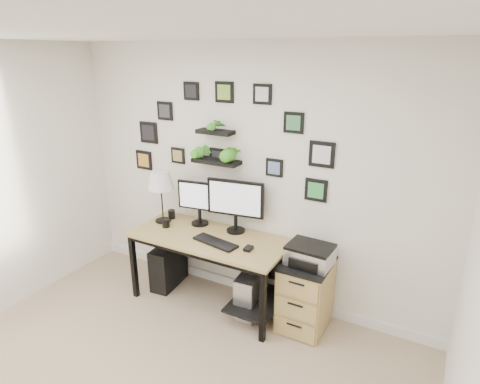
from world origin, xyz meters
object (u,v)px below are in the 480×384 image
Objects in this scene: monitor_left at (199,200)px; mug at (166,223)px; table_lamp at (161,182)px; pc_tower_black at (169,265)px; file_cabinet at (305,295)px; printer at (310,255)px; pc_tower_grey at (251,292)px; desk at (214,247)px; monitor_right at (235,202)px.

monitor_left is 0.42m from mug.
table_lamp is 0.97m from pc_tower_black.
file_cabinet is (1.59, 0.03, 0.10)m from pc_tower_black.
printer is at bearing -4.32° from pc_tower_black.
table_lamp is 1.22× the size of pc_tower_grey.
pc_tower_black is 1.59m from file_cabinet.
desk is at bearing -176.44° from printer.
monitor_right reaches higher than mug.
file_cabinet is at bearing -4.42° from pc_tower_black.
table_lamp is 1.48m from pc_tower_grey.
printer is at bearing 3.56° from desk.
printer is at bearing 9.56° from file_cabinet.
pc_tower_grey is (0.28, -0.19, -0.85)m from monitor_right.
desk is 3.36× the size of monitor_left.
desk is 3.88× the size of printer.
monitor_right is at bearing 6.71° from pc_tower_black.
monitor_left reaches higher than desk.
monitor_left is at bearing 17.82° from pc_tower_black.
monitor_left is 0.71× the size of file_cabinet.
printer reaches higher than mug.
table_lamp is (-0.40, -0.12, 0.17)m from monitor_left.
monitor_left is 1.03× the size of pc_tower_grey.
desk is 0.52m from monitor_left.
monitor_left is 0.87m from pc_tower_black.
desk is at bearing -7.93° from pc_tower_black.
monitor_right is 0.92m from pc_tower_grey.
table_lamp is 1.18× the size of pc_tower_black.
monitor_left reaches higher than file_cabinet.
table_lamp is at bearing 177.39° from pc_tower_grey.
desk is at bearing -4.72° from table_lamp.
printer is at bearing 5.67° from pc_tower_grey.
pc_tower_black is at bearing -178.80° from file_cabinet.
desk is at bearing 5.59° from mug.
monitor_right reaches higher than desk.
mug is 1.13m from pc_tower_grey.
pc_tower_grey is 1.12× the size of printer.
mug is 1.54m from printer.
pc_tower_black is at bearing 130.89° from mug.
table_lamp is (-0.82, -0.14, 0.12)m from monitor_right.
file_cabinet is 0.43m from printer.
table_lamp reaches higher than printer.
pc_tower_grey is (1.05, -0.02, -0.02)m from pc_tower_black.
printer reaches higher than pc_tower_grey.
printer is (0.99, 0.06, 0.14)m from desk.
monitor_right is 1.05× the size of table_lamp.
desk is 2.39× the size of file_cabinet.
monitor_left is 1.08m from pc_tower_grey.
table_lamp reaches higher than pc_tower_grey.
desk is at bearing -176.56° from file_cabinet.
monitor_right is at bearing 52.65° from desk.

